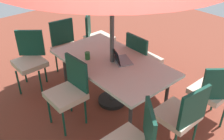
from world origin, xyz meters
name	(u,v)px	position (x,y,z in m)	size (l,w,h in m)	color
ground_plane	(112,102)	(0.00, 0.00, -0.01)	(10.00, 10.00, 0.02)	brown
dining_table	(112,64)	(0.00, 0.00, 0.69)	(1.83, 1.02, 0.75)	silver
chair_northeast	(30,58)	(1.22, 0.73, 0.55)	(0.59, 0.58, 0.98)	beige
chair_southeast	(96,35)	(1.23, -0.65, 0.55)	(0.59, 0.59, 0.98)	beige
chair_north	(69,90)	(0.05, 0.72, 0.55)	(0.46, 0.47, 0.98)	beige
chair_southwest	(212,90)	(-1.22, -0.73, 0.55)	(0.58, 0.58, 0.98)	beige
chair_west	(181,114)	(-1.23, -0.02, 0.55)	(0.48, 0.47, 0.98)	beige
chair_east	(66,45)	(1.24, 0.02, 0.55)	(0.48, 0.47, 0.98)	beige
chair_south	(142,58)	(0.01, -0.66, 0.55)	(0.46, 0.46, 0.98)	beige
laptop	(120,59)	(-0.08, -0.08, 0.79)	(0.39, 0.35, 0.21)	gray
cup	(87,56)	(0.28, 0.23, 0.80)	(0.07, 0.07, 0.11)	#286B33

